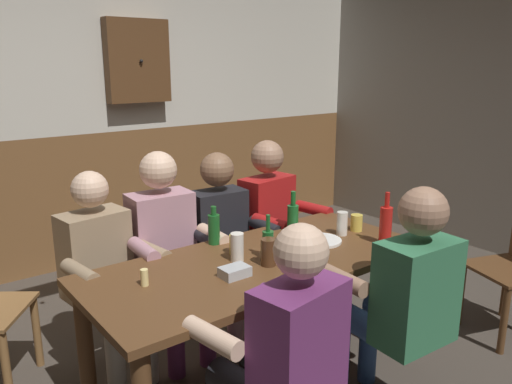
# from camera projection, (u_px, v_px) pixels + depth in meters

# --- Properties ---
(ground_plane) EXTENTS (7.16, 7.16, 0.00)m
(ground_plane) POSITION_uv_depth(u_px,v_px,m) (252.00, 377.00, 2.90)
(ground_plane) COLOR #423A33
(back_wall_upper) EXTENTS (5.97, 0.12, 1.46)m
(back_wall_upper) POSITION_uv_depth(u_px,v_px,m) (83.00, 44.00, 4.18)
(back_wall_upper) COLOR beige
(back_wall_wainscot) EXTENTS (5.97, 0.12, 1.15)m
(back_wall_wainscot) POSITION_uv_depth(u_px,v_px,m) (96.00, 197.00, 4.51)
(back_wall_wainscot) COLOR brown
(back_wall_wainscot) RESTS_ON ground_plane
(dining_table) EXTENTS (1.84, 0.81, 0.74)m
(dining_table) POSITION_uv_depth(u_px,v_px,m) (260.00, 278.00, 2.68)
(dining_table) COLOR brown
(dining_table) RESTS_ON ground_plane
(person_0) EXTENTS (0.53, 0.55, 1.18)m
(person_0) POSITION_uv_depth(u_px,v_px,m) (103.00, 267.00, 2.80)
(person_0) COLOR #997F60
(person_0) RESTS_ON ground_plane
(person_1) EXTENTS (0.53, 0.54, 1.24)m
(person_1) POSITION_uv_depth(u_px,v_px,m) (167.00, 245.00, 3.03)
(person_1) COLOR #B78493
(person_1) RESTS_ON ground_plane
(person_2) EXTENTS (0.52, 0.53, 1.19)m
(person_2) POSITION_uv_depth(u_px,v_px,m) (225.00, 236.00, 3.27)
(person_2) COLOR black
(person_2) RESTS_ON ground_plane
(person_3) EXTENTS (0.56, 0.54, 1.23)m
(person_3) POSITION_uv_depth(u_px,v_px,m) (275.00, 219.00, 3.53)
(person_3) COLOR #AD1919
(person_3) RESTS_ON ground_plane
(person_4) EXTENTS (0.54, 0.55, 1.19)m
(person_4) POSITION_uv_depth(u_px,v_px,m) (282.00, 351.00, 1.98)
(person_4) COLOR #6B2D66
(person_4) RESTS_ON ground_plane
(person_5) EXTENTS (0.54, 0.55, 1.21)m
(person_5) POSITION_uv_depth(u_px,v_px,m) (403.00, 294.00, 2.41)
(person_5) COLOR #33724C
(person_5) RESTS_ON ground_plane
(table_candle) EXTENTS (0.04, 0.04, 0.08)m
(table_candle) POSITION_uv_depth(u_px,v_px,m) (144.00, 277.00, 2.34)
(table_candle) COLOR #F9E08C
(table_candle) RESTS_ON dining_table
(condiment_caddy) EXTENTS (0.14, 0.10, 0.05)m
(condiment_caddy) POSITION_uv_depth(u_px,v_px,m) (235.00, 272.00, 2.44)
(condiment_caddy) COLOR #B2B7BC
(condiment_caddy) RESTS_ON dining_table
(plate_0) EXTENTS (0.24, 0.24, 0.01)m
(plate_0) POSITION_uv_depth(u_px,v_px,m) (320.00, 240.00, 2.91)
(plate_0) COLOR white
(plate_0) RESTS_ON dining_table
(bottle_0) EXTENTS (0.06, 0.06, 0.24)m
(bottle_0) POSITION_uv_depth(u_px,v_px,m) (268.00, 243.00, 2.65)
(bottle_0) COLOR #195923
(bottle_0) RESTS_ON dining_table
(bottle_1) EXTENTS (0.07, 0.07, 0.30)m
(bottle_1) POSITION_uv_depth(u_px,v_px,m) (386.00, 224.00, 2.85)
(bottle_1) COLOR red
(bottle_1) RESTS_ON dining_table
(bottle_2) EXTENTS (0.07, 0.07, 0.22)m
(bottle_2) POSITION_uv_depth(u_px,v_px,m) (214.00, 228.00, 2.86)
(bottle_2) COLOR #195923
(bottle_2) RESTS_ON dining_table
(bottle_3) EXTENTS (0.07, 0.07, 0.25)m
(bottle_3) POSITION_uv_depth(u_px,v_px,m) (293.00, 217.00, 3.07)
(bottle_3) COLOR #195923
(bottle_3) RESTS_ON dining_table
(pint_glass_0) EXTENTS (0.06, 0.06, 0.14)m
(pint_glass_0) POSITION_uv_depth(u_px,v_px,m) (342.00, 223.00, 3.02)
(pint_glass_0) COLOR white
(pint_glass_0) RESTS_ON dining_table
(pint_glass_1) EXTENTS (0.07, 0.07, 0.10)m
(pint_glass_1) POSITION_uv_depth(u_px,v_px,m) (356.00, 223.00, 3.10)
(pint_glass_1) COLOR #E5C64C
(pint_glass_1) RESTS_ON dining_table
(pint_glass_2) EXTENTS (0.07, 0.07, 0.16)m
(pint_glass_2) POSITION_uv_depth(u_px,v_px,m) (301.00, 244.00, 2.66)
(pint_glass_2) COLOR #4C2D19
(pint_glass_2) RESTS_ON dining_table
(pint_glass_3) EXTENTS (0.08, 0.08, 0.14)m
(pint_glass_3) POSITION_uv_depth(u_px,v_px,m) (268.00, 252.00, 2.57)
(pint_glass_3) COLOR #4C2D19
(pint_glass_3) RESTS_ON dining_table
(pint_glass_4) EXTENTS (0.07, 0.07, 0.11)m
(pint_glass_4) POSITION_uv_depth(u_px,v_px,m) (236.00, 244.00, 2.72)
(pint_glass_4) COLOR #E5C64C
(pint_glass_4) RESTS_ON dining_table
(pint_glass_5) EXTENTS (0.07, 0.07, 0.15)m
(pint_glass_5) POSITION_uv_depth(u_px,v_px,m) (237.00, 247.00, 2.62)
(pint_glass_5) COLOR white
(pint_glass_5) RESTS_ON dining_table
(wall_dart_cabinet) EXTENTS (0.56, 0.15, 0.70)m
(wall_dart_cabinet) POSITION_uv_depth(u_px,v_px,m) (138.00, 61.00, 4.36)
(wall_dart_cabinet) COLOR brown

